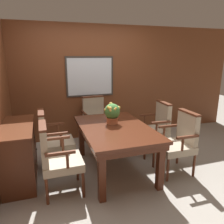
# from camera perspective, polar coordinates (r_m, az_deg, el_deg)

# --- Properties ---
(ground_plane) EXTENTS (14.00, 14.00, 0.00)m
(ground_plane) POSITION_cam_1_polar(r_m,az_deg,el_deg) (3.64, 0.34, -15.29)
(ground_plane) COLOR #A39E93
(wall_back) EXTENTS (7.20, 0.08, 2.45)m
(wall_back) POSITION_cam_1_polar(r_m,az_deg,el_deg) (4.82, -6.06, 7.55)
(wall_back) COLOR brown
(wall_back) RESTS_ON ground_plane
(dining_table) EXTENTS (1.04, 1.62, 0.74)m
(dining_table) POSITION_cam_1_polar(r_m,az_deg,el_deg) (3.44, 0.78, -5.40)
(dining_table) COLOR #4C2314
(dining_table) RESTS_ON ground_plane
(chair_head_far) EXTENTS (0.58, 0.56, 0.98)m
(chair_head_far) POSITION_cam_1_polar(r_m,az_deg,el_deg) (4.60, -4.37, -1.60)
(chair_head_far) COLOR #562B19
(chair_head_far) RESTS_ON ground_plane
(chair_right_near) EXTENTS (0.53, 0.56, 0.98)m
(chair_right_near) POSITION_cam_1_polar(r_m,az_deg,el_deg) (3.59, 17.12, -7.00)
(chair_right_near) COLOR #562B19
(chair_right_near) RESTS_ON ground_plane
(chair_left_far) EXTENTS (0.52, 0.55, 0.98)m
(chair_left_far) POSITION_cam_1_polar(r_m,az_deg,el_deg) (3.64, -15.40, -6.57)
(chair_left_far) COLOR #562B19
(chair_left_far) RESTS_ON ground_plane
(chair_left_near) EXTENTS (0.52, 0.55, 0.98)m
(chair_left_near) POSITION_cam_1_polar(r_m,az_deg,el_deg) (3.01, -14.42, -11.16)
(chair_left_near) COLOR #562B19
(chair_left_near) RESTS_ON ground_plane
(chair_right_far) EXTENTS (0.54, 0.57, 0.98)m
(chair_right_far) POSITION_cam_1_polar(r_m,az_deg,el_deg) (4.17, 11.41, -3.59)
(chair_right_far) COLOR #562B19
(chair_right_far) RESTS_ON ground_plane
(potted_plant) EXTENTS (0.27, 0.25, 0.35)m
(potted_plant) POSITION_cam_1_polar(r_m,az_deg,el_deg) (3.51, 0.04, -0.21)
(potted_plant) COLOR #B2603D
(potted_plant) RESTS_ON dining_table
(sideboard_cabinet) EXTENTS (0.46, 1.18, 0.83)m
(sideboard_cabinet) POSITION_cam_1_polar(r_m,az_deg,el_deg) (3.56, -22.96, -9.68)
(sideboard_cabinet) COLOR #512816
(sideboard_cabinet) RESTS_ON ground_plane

